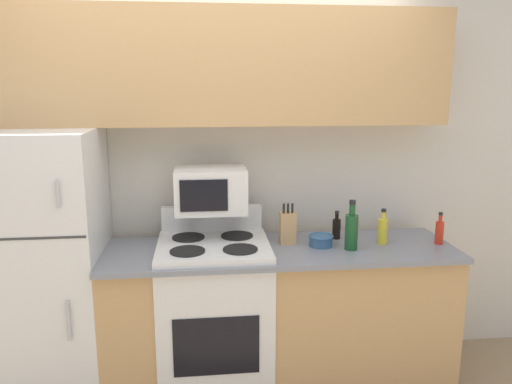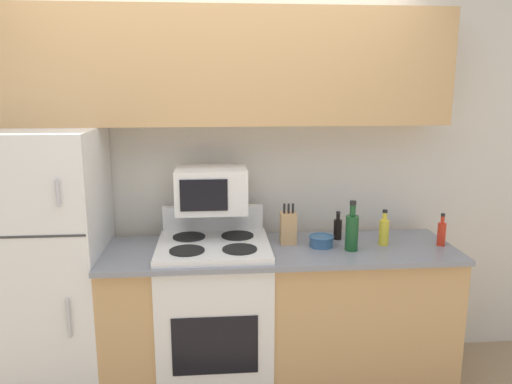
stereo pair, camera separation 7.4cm
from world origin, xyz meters
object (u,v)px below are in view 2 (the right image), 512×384
at_px(knife_block, 288,228).
at_px(bowl, 321,241).
at_px(bottle_wine_green, 352,231).
at_px(bottle_cooking_spray, 384,231).
at_px(microwave, 211,190).
at_px(stove, 215,315).
at_px(bottle_hot_sauce, 442,233).
at_px(refrigerator, 43,267).
at_px(bottle_soy_sauce, 338,228).

xyz_separation_m(knife_block, bowl, (0.19, -0.08, -0.06)).
bearing_deg(bottle_wine_green, bowl, 152.81).
bearing_deg(knife_block, bowl, -22.27).
bearing_deg(bottle_cooking_spray, bottle_wine_green, -159.14).
bearing_deg(bottle_cooking_spray, microwave, 173.17).
xyz_separation_m(bottle_cooking_spray, bottle_wine_green, (-0.22, -0.09, 0.03)).
bearing_deg(stove, bottle_wine_green, -5.55).
bearing_deg(stove, bottle_hot_sauce, -1.51).
bearing_deg(knife_block, refrigerator, -178.89).
xyz_separation_m(stove, microwave, (-0.01, 0.13, 0.76)).
height_order(refrigerator, bottle_wine_green, refrigerator).
relative_size(bottle_soy_sauce, bottle_wine_green, 0.60).
xyz_separation_m(bowl, bottle_soy_sauce, (0.13, 0.13, 0.03)).
bearing_deg(bottle_hot_sauce, bottle_wine_green, -175.72).
distance_m(microwave, knife_block, 0.53).
bearing_deg(bottle_hot_sauce, microwave, 173.11).
relative_size(knife_block, bowl, 1.66).
distance_m(knife_block, bottle_soy_sauce, 0.33).
distance_m(knife_block, bottle_cooking_spray, 0.58).
relative_size(bowl, bottle_wine_green, 0.51).
bearing_deg(knife_block, bottle_cooking_spray, -7.52).
distance_m(bottle_soy_sauce, bottle_hot_sauce, 0.62).
xyz_separation_m(bowl, bottle_hot_sauce, (0.73, -0.04, 0.04)).
relative_size(stove, bowl, 7.31).
xyz_separation_m(stove, bottle_cooking_spray, (1.04, 0.01, 0.51)).
bearing_deg(bottle_hot_sauce, stove, 178.49).
relative_size(stove, bottle_wine_green, 3.73).
bearing_deg(bottle_cooking_spray, bowl, -179.68).
xyz_separation_m(bottle_hot_sauce, bottle_wine_green, (-0.57, -0.04, 0.04)).
xyz_separation_m(knife_block, bottle_soy_sauce, (0.33, 0.06, -0.03)).
xyz_separation_m(refrigerator, bottle_hot_sauce, (2.39, -0.09, 0.18)).
height_order(knife_block, bottle_wine_green, bottle_wine_green).
distance_m(bottle_cooking_spray, bottle_hot_sauce, 0.35).
xyz_separation_m(bottle_cooking_spray, bottle_hot_sauce, (0.35, -0.04, -0.01)).
bearing_deg(stove, bottle_cooking_spray, 0.36).
relative_size(microwave, knife_block, 1.68).
height_order(microwave, knife_block, microwave).
distance_m(microwave, bottle_wine_green, 0.88).
distance_m(stove, bowl, 0.80).
height_order(microwave, bottle_wine_green, microwave).
distance_m(stove, knife_block, 0.70).
height_order(knife_block, bowl, knife_block).
distance_m(stove, microwave, 0.77).
relative_size(microwave, bottle_hot_sauce, 2.14).
bearing_deg(bowl, bottle_hot_sauce, -3.18).
distance_m(refrigerator, microwave, 1.09).
xyz_separation_m(stove, bottle_soy_sauce, (0.78, 0.14, 0.49)).
relative_size(stove, bottle_hot_sauce, 5.60).
distance_m(refrigerator, bottle_cooking_spray, 2.05).
height_order(knife_block, bottle_cooking_spray, knife_block).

